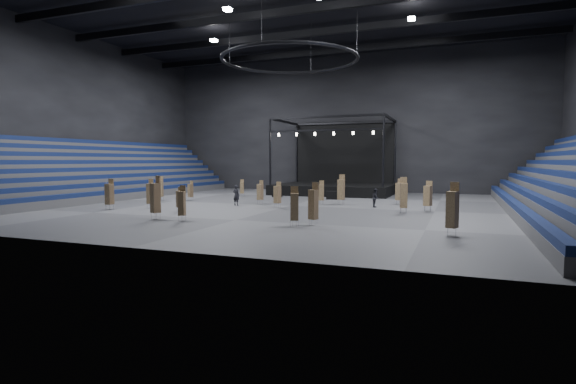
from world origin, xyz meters
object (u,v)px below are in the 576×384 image
(chair_stack_13, at_px, (428,195))
(crew_member, at_px, (376,198))
(chair_stack_2, at_px, (260,192))
(chair_stack_4, at_px, (294,206))
(man_center, at_px, (236,195))
(chair_stack_6, at_px, (182,203))
(chair_stack_8, at_px, (242,187))
(chair_stack_5, at_px, (399,191))
(chair_stack_7, at_px, (277,194))
(chair_stack_10, at_px, (191,190))
(chair_stack_11, at_px, (404,195))
(chair_stack_15, at_px, (452,209))
(chair_stack_3, at_px, (341,189))
(chair_stack_9, at_px, (110,194))
(flight_case_right, at_px, (336,195))
(chair_stack_16, at_px, (160,188))
(stage, at_px, (336,182))
(flight_case_mid, at_px, (332,195))
(chair_stack_12, at_px, (313,204))
(chair_stack_0, at_px, (180,199))
(chair_stack_1, at_px, (150,193))
(chair_stack_14, at_px, (321,192))
(flight_case_left, at_px, (277,194))
(chair_stack_17, at_px, (156,197))

(chair_stack_13, bearing_deg, crew_member, 179.18)
(chair_stack_2, bearing_deg, chair_stack_4, -42.25)
(chair_stack_2, distance_m, chair_stack_4, 15.10)
(chair_stack_4, relative_size, man_center, 1.34)
(chair_stack_6, height_order, chair_stack_8, chair_stack_6)
(chair_stack_5, xyz_separation_m, chair_stack_7, (-9.48, -6.70, -0.06))
(chair_stack_10, xyz_separation_m, chair_stack_11, (21.72, -3.73, 0.38))
(chair_stack_15, bearing_deg, chair_stack_8, 163.76)
(chair_stack_3, distance_m, chair_stack_9, 20.28)
(flight_case_right, relative_size, chair_stack_5, 0.48)
(chair_stack_2, distance_m, chair_stack_16, 10.77)
(chair_stack_5, bearing_deg, chair_stack_11, -58.26)
(stage, height_order, flight_case_mid, stage)
(chair_stack_12, bearing_deg, chair_stack_3, 116.48)
(chair_stack_0, xyz_separation_m, chair_stack_11, (16.94, 5.12, 0.40))
(flight_case_mid, relative_size, chair_stack_1, 0.51)
(chair_stack_6, relative_size, man_center, 1.28)
(chair_stack_15, bearing_deg, crew_member, 140.65)
(flight_case_right, relative_size, chair_stack_11, 0.41)
(chair_stack_12, height_order, chair_stack_15, chair_stack_15)
(stage, relative_size, flight_case_right, 12.16)
(chair_stack_13, bearing_deg, chair_stack_0, -138.34)
(flight_case_mid, relative_size, chair_stack_14, 0.58)
(flight_case_left, xyz_separation_m, crew_member, (12.38, -7.35, 0.45))
(chair_stack_0, distance_m, chair_stack_15, 21.14)
(flight_case_mid, distance_m, chair_stack_6, 20.64)
(flight_case_right, xyz_separation_m, chair_stack_1, (-12.40, -15.35, 0.91))
(flight_case_mid, bearing_deg, chair_stack_15, -58.57)
(chair_stack_7, height_order, chair_stack_8, chair_stack_7)
(chair_stack_2, relative_size, chair_stack_15, 0.77)
(chair_stack_3, height_order, chair_stack_10, chair_stack_3)
(stage, height_order, flight_case_left, stage)
(chair_stack_9, xyz_separation_m, chair_stack_13, (24.84, 8.17, -0.05))
(chair_stack_2, height_order, chair_stack_3, chair_stack_3)
(flight_case_left, height_order, chair_stack_6, chair_stack_6)
(chair_stack_9, bearing_deg, flight_case_right, 51.29)
(chair_stack_7, xyz_separation_m, chair_stack_8, (-8.46, 9.96, -0.17))
(chair_stack_7, relative_size, chair_stack_14, 1.01)
(flight_case_mid, distance_m, flight_case_right, 1.29)
(chair_stack_14, distance_m, chair_stack_17, 16.35)
(chair_stack_0, distance_m, chair_stack_16, 10.42)
(chair_stack_3, xyz_separation_m, chair_stack_16, (-18.06, -2.88, -0.14))
(flight_case_mid, xyz_separation_m, chair_stack_13, (10.18, -8.21, 0.87))
(chair_stack_12, xyz_separation_m, crew_member, (1.72, 12.54, -0.56))
(chair_stack_9, bearing_deg, chair_stack_14, 36.53)
(chair_stack_4, xyz_separation_m, crew_member, (2.64, 13.51, -0.48))
(chair_stack_17, bearing_deg, chair_stack_15, 22.63)
(flight_case_left, bearing_deg, chair_stack_14, -42.13)
(chair_stack_17, relative_size, man_center, 1.62)
(stage, xyz_separation_m, chair_stack_6, (-3.31, -28.23, -0.23))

